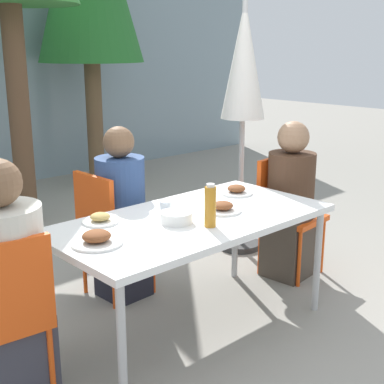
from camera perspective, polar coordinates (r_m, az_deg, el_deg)
ground_plane at (r=3.40m, az=0.00°, el=-14.39°), size 24.00×24.00×0.00m
dining_table at (r=3.12m, az=0.00°, el=-3.57°), size 1.66×0.84×0.73m
chair_left at (r=2.63m, az=-19.44°, el=-11.82°), size 0.44×0.44×0.88m
person_left at (r=2.70m, az=-19.04°, el=-10.06°), size 0.37×0.37×1.21m
chair_right at (r=4.08m, az=9.80°, el=-1.47°), size 0.44×0.44×0.88m
person_right at (r=3.99m, az=10.41°, el=-1.35°), size 0.34×0.34×1.17m
chair_far at (r=3.64m, az=-8.99°, el=-3.51°), size 0.42×0.42×0.88m
person_far at (r=3.64m, az=-7.53°, el=-2.79°), size 0.33×0.33×1.18m
closed_umbrella at (r=4.36m, az=5.52°, el=12.64°), size 0.36×0.36×2.05m
plate_0 at (r=3.59m, az=4.76°, el=0.15°), size 0.22×0.22×0.06m
plate_1 at (r=3.04m, az=-9.76°, el=-2.87°), size 0.20×0.20×0.06m
plate_2 at (r=2.72m, az=-10.12°, el=-4.96°), size 0.26×0.26×0.07m
plate_3 at (r=3.20m, az=3.31°, el=-1.70°), size 0.22×0.22×0.06m
bottle at (r=2.91m, az=1.96°, el=-1.52°), size 0.06×0.06×0.24m
drinking_cup at (r=3.12m, az=-2.84°, el=-1.77°), size 0.06×0.06×0.08m
salad_bowl at (r=2.99m, az=-1.68°, el=-2.72°), size 0.18×0.18×0.06m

